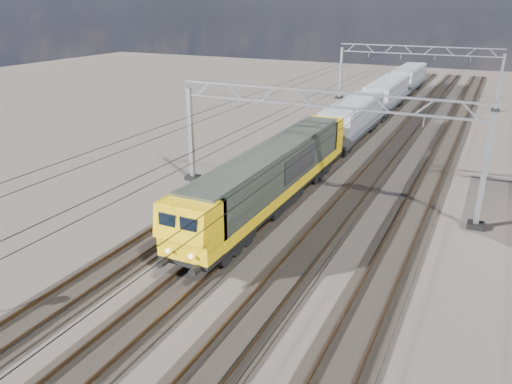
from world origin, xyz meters
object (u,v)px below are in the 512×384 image
at_px(catenary_gantry_far, 416,73).
at_px(hopper_wagon_lead, 353,118).
at_px(hopper_wagon_third, 409,78).
at_px(catenary_gantry_mid, 320,142).
at_px(hopper_wagon_mid, 387,94).
at_px(locomotive, 274,174).

xyz_separation_m(catenary_gantry_far, hopper_wagon_lead, (-2.00, -20.83, -1.67)).
bearing_deg(hopper_wagon_third, catenary_gantry_far, -75.20).
xyz_separation_m(catenary_gantry_mid, hopper_wagon_mid, (-2.00, 29.37, -1.67)).
xyz_separation_m(catenary_gantry_mid, locomotive, (-2.00, -2.53, -1.58)).
distance_m(catenary_gantry_far, locomotive, 38.61).
bearing_deg(hopper_wagon_third, catenary_gantry_mid, -87.37).
xyz_separation_m(hopper_wagon_mid, hopper_wagon_third, (0.00, 14.20, 0.00)).
xyz_separation_m(locomotive, hopper_wagon_third, (-0.00, 46.10, -0.09)).
bearing_deg(locomotive, hopper_wagon_lead, 90.00).
height_order(catenary_gantry_mid, locomotive, catenary_gantry_mid).
height_order(locomotive, hopper_wagon_lead, locomotive).
bearing_deg(hopper_wagon_lead, hopper_wagon_mid, 90.00).
bearing_deg(hopper_wagon_lead, hopper_wagon_third, 90.00).
relative_size(catenary_gantry_mid, hopper_wagon_mid, 1.53).
relative_size(catenary_gantry_far, hopper_wagon_lead, 1.53).
bearing_deg(hopper_wagon_third, locomotive, -90.00).
height_order(catenary_gantry_far, hopper_wagon_mid, catenary_gantry_far).
bearing_deg(hopper_wagon_mid, catenary_gantry_mid, -86.10).
distance_m(locomotive, hopper_wagon_lead, 17.70).
height_order(catenary_gantry_mid, hopper_wagon_third, catenary_gantry_mid).
distance_m(catenary_gantry_far, hopper_wagon_third, 8.01).
height_order(hopper_wagon_mid, hopper_wagon_third, same).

